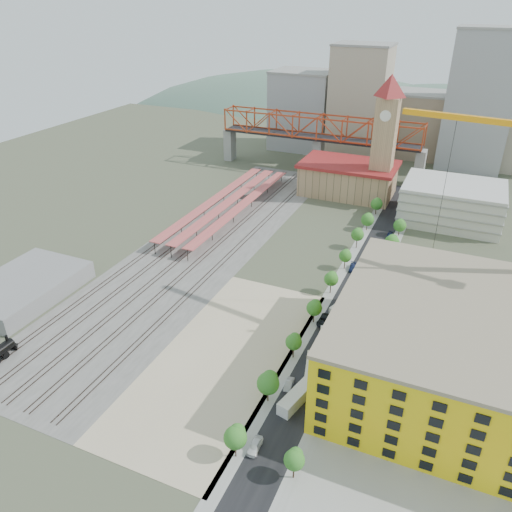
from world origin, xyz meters
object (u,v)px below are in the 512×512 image
at_px(site_trailer_a, 297,397).
at_px(car_0, 255,446).
at_px(construction_building, 447,347).
at_px(site_trailer_b, 311,369).
at_px(site_trailer_d, 343,306).
at_px(clock_tower, 386,128).
at_px(site_trailer_c, 326,341).

relative_size(site_trailer_a, car_0, 2.18).
height_order(construction_building, site_trailer_b, construction_building).
relative_size(site_trailer_d, car_0, 2.04).
xyz_separation_m(clock_tower, site_trailer_a, (8.00, -118.08, -27.28)).
relative_size(construction_building, car_0, 10.70).
distance_m(construction_building, car_0, 44.15).
distance_m(site_trailer_c, car_0, 34.54).
bearing_deg(clock_tower, site_trailer_c, -85.32).
relative_size(site_trailer_c, site_trailer_d, 0.92).
distance_m(clock_tower, site_trailer_d, 86.70).
distance_m(site_trailer_c, site_trailer_d, 15.88).
bearing_deg(site_trailer_a, site_trailer_b, 103.89).
distance_m(site_trailer_b, site_trailer_c, 10.77).
xyz_separation_m(construction_building, car_0, (-29.00, -32.16, -8.60)).
height_order(clock_tower, site_trailer_d, clock_tower).
xyz_separation_m(clock_tower, site_trailer_d, (8.00, -81.87, -27.38)).
bearing_deg(site_trailer_a, car_0, -88.15).
bearing_deg(car_0, site_trailer_d, 83.47).
height_order(clock_tower, site_trailer_b, clock_tower).
bearing_deg(site_trailer_c, site_trailer_b, -107.69).
bearing_deg(site_trailer_a, site_trailer_d, 103.89).
xyz_separation_m(construction_building, site_trailer_d, (-26.00, 18.12, -8.09)).
height_order(site_trailer_a, site_trailer_c, site_trailer_a).
xyz_separation_m(site_trailer_c, car_0, (-3.00, -34.40, -0.41)).
height_order(construction_building, site_trailer_a, construction_building).
xyz_separation_m(clock_tower, construction_building, (34.00, -99.99, -19.29)).
bearing_deg(site_trailer_a, site_trailer_c, 103.89).
xyz_separation_m(construction_building, site_trailer_a, (-26.00, -18.09, -8.00)).
height_order(site_trailer_c, site_trailer_d, site_trailer_d).
relative_size(construction_building, site_trailer_b, 5.39).
distance_m(construction_building, site_trailer_c, 27.35).
distance_m(clock_tower, construction_building, 107.36).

